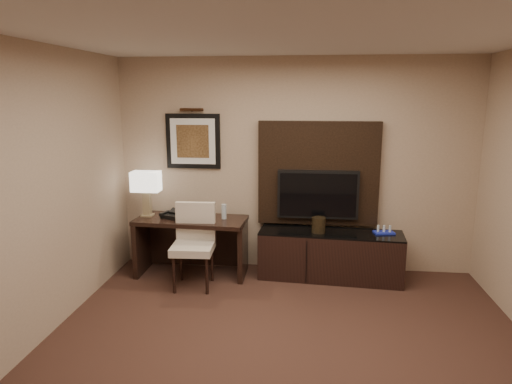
# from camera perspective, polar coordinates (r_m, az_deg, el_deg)

# --- Properties ---
(floor) EXTENTS (4.50, 5.00, 0.01)m
(floor) POSITION_cam_1_polar(r_m,az_deg,el_deg) (3.95, 3.34, -22.57)
(floor) COLOR #371F18
(floor) RESTS_ON ground
(ceiling) EXTENTS (4.50, 5.00, 0.01)m
(ceiling) POSITION_cam_1_polar(r_m,az_deg,el_deg) (3.28, 3.96, 20.12)
(ceiling) COLOR silver
(ceiling) RESTS_ON wall_back
(wall_back) EXTENTS (4.50, 0.01, 2.70)m
(wall_back) POSITION_cam_1_polar(r_m,az_deg,el_deg) (5.81, 4.83, 3.28)
(wall_back) COLOR tan
(wall_back) RESTS_ON floor
(wall_left) EXTENTS (0.01, 5.00, 2.70)m
(wall_left) POSITION_cam_1_polar(r_m,az_deg,el_deg) (4.13, -29.34, -1.93)
(wall_left) COLOR tan
(wall_left) RESTS_ON floor
(desk) EXTENTS (1.39, 0.66, 0.73)m
(desk) POSITION_cam_1_polar(r_m,az_deg,el_deg) (5.84, -8.03, -6.74)
(desk) COLOR black
(desk) RESTS_ON floor
(credenza) EXTENTS (1.76, 0.61, 0.60)m
(credenza) POSITION_cam_1_polar(r_m,az_deg,el_deg) (5.74, 9.23, -7.80)
(credenza) COLOR black
(credenza) RESTS_ON floor
(tv_wall_panel) EXTENTS (1.50, 0.12, 1.30)m
(tv_wall_panel) POSITION_cam_1_polar(r_m,az_deg,el_deg) (5.77, 7.78, 2.33)
(tv_wall_panel) COLOR black
(tv_wall_panel) RESTS_ON wall_back
(tv) EXTENTS (1.00, 0.08, 0.60)m
(tv) POSITION_cam_1_polar(r_m,az_deg,el_deg) (5.72, 7.73, -0.30)
(tv) COLOR black
(tv) RESTS_ON tv_wall_panel
(artwork) EXTENTS (0.70, 0.04, 0.70)m
(artwork) POSITION_cam_1_polar(r_m,az_deg,el_deg) (5.93, -7.85, 6.31)
(artwork) COLOR black
(artwork) RESTS_ON wall_back
(picture_light) EXTENTS (0.04, 0.04, 0.30)m
(picture_light) POSITION_cam_1_polar(r_m,az_deg,el_deg) (5.87, -8.06, 10.16)
(picture_light) COLOR #3F2414
(picture_light) RESTS_ON wall_back
(desk_chair) EXTENTS (0.50, 0.57, 0.99)m
(desk_chair) POSITION_cam_1_polar(r_m,az_deg,el_deg) (5.41, -7.89, -6.84)
(desk_chair) COLOR beige
(desk_chair) RESTS_ON floor
(table_lamp) EXTENTS (0.37, 0.28, 0.53)m
(table_lamp) POSITION_cam_1_polar(r_m,az_deg,el_deg) (5.89, -13.51, -0.42)
(table_lamp) COLOR #95815C
(table_lamp) RESTS_ON desk
(desk_phone) EXTENTS (0.27, 0.26, 0.11)m
(desk_phone) POSITION_cam_1_polar(r_m,az_deg,el_deg) (5.79, -10.46, -2.65)
(desk_phone) COLOR black
(desk_phone) RESTS_ON desk
(blue_folder) EXTENTS (0.23, 0.30, 0.02)m
(blue_folder) POSITION_cam_1_polar(r_m,az_deg,el_deg) (5.68, -7.42, -3.31)
(blue_folder) COLOR blue
(blue_folder) RESTS_ON desk
(book) EXTENTS (0.18, 0.05, 0.24)m
(book) POSITION_cam_1_polar(r_m,az_deg,el_deg) (5.66, -7.21, -2.20)
(book) COLOR #B6B08F
(book) RESTS_ON desk
(water_bottle) EXTENTS (0.07, 0.07, 0.18)m
(water_bottle) POSITION_cam_1_polar(r_m,az_deg,el_deg) (5.65, -4.03, -2.45)
(water_bottle) COLOR #A9B6BF
(water_bottle) RESTS_ON desk
(ice_bucket) EXTENTS (0.19, 0.19, 0.19)m
(ice_bucket) POSITION_cam_1_polar(r_m,az_deg,el_deg) (5.59, 7.82, -4.10)
(ice_bucket) COLOR black
(ice_bucket) RESTS_ON credenza
(minibar_tray) EXTENTS (0.26, 0.19, 0.09)m
(minibar_tray) POSITION_cam_1_polar(r_m,az_deg,el_deg) (5.72, 15.71, -4.58)
(minibar_tray) COLOR #1A28AC
(minibar_tray) RESTS_ON credenza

